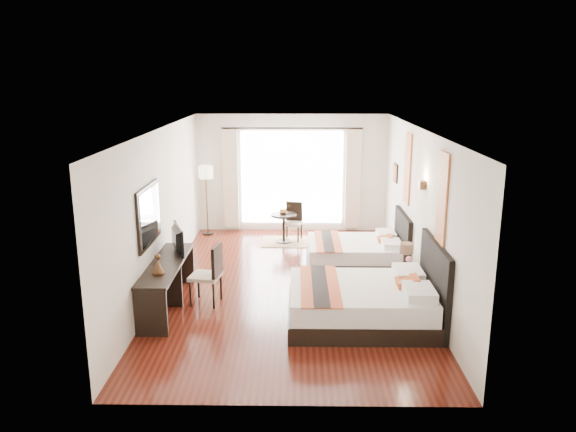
{
  "coord_description": "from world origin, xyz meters",
  "views": [
    {
      "loc": [
        0.1,
        -9.47,
        3.71
      ],
      "look_at": [
        -0.04,
        0.38,
        1.21
      ],
      "focal_mm": 35.0,
      "sensor_mm": 36.0,
      "label": 1
    }
  ],
  "objects_px": {
    "television": "(174,239)",
    "side_table": "(284,228)",
    "console_desk": "(167,285)",
    "desk_chair": "(207,286)",
    "bed_near": "(366,302)",
    "vase": "(409,265)",
    "table_lamp": "(407,250)",
    "floor_lamp": "(206,177)",
    "window_chair": "(293,229)",
    "fruit_bowl": "(283,213)",
    "nightstand": "(405,280)",
    "bed_far": "(359,252)"
  },
  "relations": [
    {
      "from": "bed_far",
      "to": "nightstand",
      "type": "height_order",
      "value": "bed_far"
    },
    {
      "from": "television",
      "to": "desk_chair",
      "type": "distance_m",
      "value": 0.99
    },
    {
      "from": "television",
      "to": "side_table",
      "type": "height_order",
      "value": "television"
    },
    {
      "from": "bed_near",
      "to": "vase",
      "type": "distance_m",
      "value": 1.33
    },
    {
      "from": "vase",
      "to": "console_desk",
      "type": "xyz_separation_m",
      "value": [
        -4.0,
        -0.49,
        -0.19
      ]
    },
    {
      "from": "desk_chair",
      "to": "floor_lamp",
      "type": "distance_m",
      "value": 4.3
    },
    {
      "from": "nightstand",
      "to": "console_desk",
      "type": "xyz_separation_m",
      "value": [
        -3.99,
        -0.63,
        0.14
      ]
    },
    {
      "from": "console_desk",
      "to": "desk_chair",
      "type": "bearing_deg",
      "value": 14.06
    },
    {
      "from": "bed_far",
      "to": "vase",
      "type": "height_order",
      "value": "bed_far"
    },
    {
      "from": "bed_far",
      "to": "side_table",
      "type": "xyz_separation_m",
      "value": [
        -1.52,
        1.55,
        0.05
      ]
    },
    {
      "from": "desk_chair",
      "to": "side_table",
      "type": "distance_m",
      "value": 3.69
    },
    {
      "from": "vase",
      "to": "fruit_bowl",
      "type": "relative_size",
      "value": 0.68
    },
    {
      "from": "bed_near",
      "to": "bed_far",
      "type": "xyz_separation_m",
      "value": [
        0.16,
        2.62,
        -0.05
      ]
    },
    {
      "from": "bed_far",
      "to": "side_table",
      "type": "height_order",
      "value": "bed_far"
    },
    {
      "from": "television",
      "to": "window_chair",
      "type": "bearing_deg",
      "value": -52.16
    },
    {
      "from": "nightstand",
      "to": "vase",
      "type": "distance_m",
      "value": 0.35
    },
    {
      "from": "nightstand",
      "to": "vase",
      "type": "xyz_separation_m",
      "value": [
        0.01,
        -0.14,
        0.33
      ]
    },
    {
      "from": "television",
      "to": "desk_chair",
      "type": "xyz_separation_m",
      "value": [
        0.6,
        -0.39,
        -0.68
      ]
    },
    {
      "from": "side_table",
      "to": "bed_near",
      "type": "bearing_deg",
      "value": -72.0
    },
    {
      "from": "desk_chair",
      "to": "side_table",
      "type": "relative_size",
      "value": 1.53
    },
    {
      "from": "floor_lamp",
      "to": "side_table",
      "type": "xyz_separation_m",
      "value": [
        1.82,
        -0.63,
        -1.06
      ]
    },
    {
      "from": "console_desk",
      "to": "desk_chair",
      "type": "height_order",
      "value": "desk_chair"
    },
    {
      "from": "console_desk",
      "to": "window_chair",
      "type": "bearing_deg",
      "value": 62.11
    },
    {
      "from": "bed_near",
      "to": "television",
      "type": "xyz_separation_m",
      "value": [
        -3.15,
        1.08,
        0.66
      ]
    },
    {
      "from": "bed_near",
      "to": "television",
      "type": "relative_size",
      "value": 2.8
    },
    {
      "from": "bed_near",
      "to": "floor_lamp",
      "type": "distance_m",
      "value": 5.85
    },
    {
      "from": "nightstand",
      "to": "television",
      "type": "xyz_separation_m",
      "value": [
        -3.97,
        -0.08,
        0.75
      ]
    },
    {
      "from": "bed_near",
      "to": "side_table",
      "type": "distance_m",
      "value": 4.39
    },
    {
      "from": "window_chair",
      "to": "fruit_bowl",
      "type": "bearing_deg",
      "value": -42.96
    },
    {
      "from": "vase",
      "to": "console_desk",
      "type": "bearing_deg",
      "value": -173.0
    },
    {
      "from": "side_table",
      "to": "console_desk",
      "type": "bearing_deg",
      "value": -116.49
    },
    {
      "from": "side_table",
      "to": "fruit_bowl",
      "type": "bearing_deg",
      "value": 130.46
    },
    {
      "from": "window_chair",
      "to": "television",
      "type": "bearing_deg",
      "value": -18.85
    },
    {
      "from": "bed_near",
      "to": "floor_lamp",
      "type": "bearing_deg",
      "value": 123.5
    },
    {
      "from": "floor_lamp",
      "to": "vase",
      "type": "bearing_deg",
      "value": -43.35
    },
    {
      "from": "floor_lamp",
      "to": "bed_far",
      "type": "bearing_deg",
      "value": -33.17
    },
    {
      "from": "console_desk",
      "to": "fruit_bowl",
      "type": "relative_size",
      "value": 11.35
    },
    {
      "from": "desk_chair",
      "to": "side_table",
      "type": "height_order",
      "value": "desk_chair"
    },
    {
      "from": "table_lamp",
      "to": "vase",
      "type": "relative_size",
      "value": 2.84
    },
    {
      "from": "vase",
      "to": "television",
      "type": "xyz_separation_m",
      "value": [
        -3.98,
        0.06,
        0.42
      ]
    },
    {
      "from": "console_desk",
      "to": "floor_lamp",
      "type": "distance_m",
      "value": 4.39
    },
    {
      "from": "bed_near",
      "to": "side_table",
      "type": "height_order",
      "value": "bed_near"
    },
    {
      "from": "desk_chair",
      "to": "bed_near",
      "type": "bearing_deg",
      "value": 175.06
    },
    {
      "from": "table_lamp",
      "to": "floor_lamp",
      "type": "distance_m",
      "value": 5.38
    },
    {
      "from": "bed_near",
      "to": "desk_chair",
      "type": "height_order",
      "value": "bed_near"
    },
    {
      "from": "console_desk",
      "to": "fruit_bowl",
      "type": "xyz_separation_m",
      "value": [
        1.8,
        3.66,
        0.3
      ]
    },
    {
      "from": "bed_near",
      "to": "floor_lamp",
      "type": "xyz_separation_m",
      "value": [
        -3.18,
        4.8,
        1.06
      ]
    },
    {
      "from": "vase",
      "to": "fruit_bowl",
      "type": "distance_m",
      "value": 3.86
    },
    {
      "from": "fruit_bowl",
      "to": "television",
      "type": "bearing_deg",
      "value": -119.78
    },
    {
      "from": "vase",
      "to": "side_table",
      "type": "height_order",
      "value": "side_table"
    }
  ]
}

